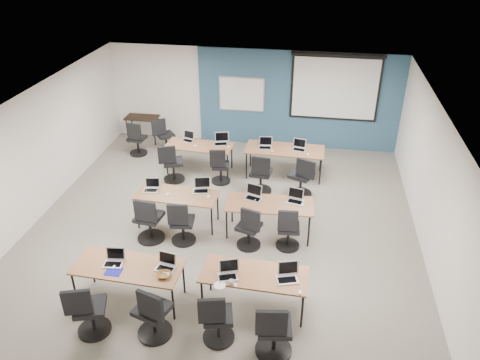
% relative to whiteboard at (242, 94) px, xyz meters
% --- Properties ---
extents(floor, '(8.00, 9.00, 0.02)m').
position_rel_whiteboard_xyz_m(floor, '(0.30, -4.43, -1.45)').
color(floor, '#6B6354').
rests_on(floor, ground).
extents(ceiling, '(8.00, 9.00, 0.02)m').
position_rel_whiteboard_xyz_m(ceiling, '(0.30, -4.43, 1.25)').
color(ceiling, white).
rests_on(ceiling, ground).
extents(wall_back, '(8.00, 0.04, 2.70)m').
position_rel_whiteboard_xyz_m(wall_back, '(0.30, 0.07, -0.10)').
color(wall_back, beige).
rests_on(wall_back, ground).
extents(wall_left, '(0.04, 9.00, 2.70)m').
position_rel_whiteboard_xyz_m(wall_left, '(-3.70, -4.43, -0.10)').
color(wall_left, beige).
rests_on(wall_left, ground).
extents(wall_right, '(0.04, 9.00, 2.70)m').
position_rel_whiteboard_xyz_m(wall_right, '(4.30, -4.43, -0.10)').
color(wall_right, beige).
rests_on(wall_right, ground).
extents(blue_accent_panel, '(5.50, 0.04, 2.70)m').
position_rel_whiteboard_xyz_m(blue_accent_panel, '(1.55, 0.04, -0.10)').
color(blue_accent_panel, '#3D5977').
rests_on(blue_accent_panel, wall_back).
extents(whiteboard, '(1.28, 0.03, 0.98)m').
position_rel_whiteboard_xyz_m(whiteboard, '(0.00, 0.00, 0.00)').
color(whiteboard, '#B2BAC3').
rests_on(whiteboard, wall_back).
extents(projector_screen, '(2.40, 0.10, 1.82)m').
position_rel_whiteboard_xyz_m(projector_screen, '(2.50, -0.02, 0.44)').
color(projector_screen, black).
rests_on(projector_screen, wall_back).
extents(training_table_front_left, '(1.79, 0.75, 0.73)m').
position_rel_whiteboard_xyz_m(training_table_front_left, '(-0.81, -6.61, -0.77)').
color(training_table_front_left, brown).
rests_on(training_table_front_left, floor).
extents(training_table_front_right, '(1.72, 0.72, 0.73)m').
position_rel_whiteboard_xyz_m(training_table_front_right, '(1.26, -6.46, -0.77)').
color(training_table_front_right, olive).
rests_on(training_table_front_right, floor).
extents(training_table_mid_left, '(1.70, 0.71, 0.73)m').
position_rel_whiteboard_xyz_m(training_table_mid_left, '(-0.65, -4.28, -0.77)').
color(training_table_mid_left, brown).
rests_on(training_table_mid_left, floor).
extents(training_table_mid_right, '(1.75, 0.73, 0.73)m').
position_rel_whiteboard_xyz_m(training_table_mid_right, '(1.27, -4.33, -0.77)').
color(training_table_mid_right, olive).
rests_on(training_table_mid_right, floor).
extents(training_table_back_left, '(1.67, 0.70, 0.73)m').
position_rel_whiteboard_xyz_m(training_table_back_left, '(-0.77, -1.91, -0.77)').
color(training_table_back_left, brown).
rests_on(training_table_back_left, floor).
extents(training_table_back_right, '(1.92, 0.80, 0.73)m').
position_rel_whiteboard_xyz_m(training_table_back_right, '(1.37, -1.76, -0.76)').
color(training_table_back_right, brown).
rests_on(training_table_back_right, floor).
extents(laptop_0, '(0.31, 0.27, 0.24)m').
position_rel_whiteboard_xyz_m(laptop_0, '(-1.06, -6.57, -0.66)').
color(laptop_0, '#BCBCBC').
rests_on(laptop_0, training_table_front_left).
extents(mouse_0, '(0.08, 0.11, 0.04)m').
position_rel_whiteboard_xyz_m(mouse_0, '(-1.02, -6.68, -0.71)').
color(mouse_0, white).
rests_on(mouse_0, training_table_front_left).
extents(task_chair_0, '(0.53, 0.52, 1.00)m').
position_rel_whiteboard_xyz_m(task_chair_0, '(-1.17, -7.42, -1.04)').
color(task_chair_0, black).
rests_on(task_chair_0, floor).
extents(laptop_1, '(0.31, 0.26, 0.23)m').
position_rel_whiteboard_xyz_m(laptop_1, '(-0.18, -6.54, -0.66)').
color(laptop_1, '#B8B7C2').
rests_on(laptop_1, training_table_front_left).
extents(mouse_1, '(0.07, 0.11, 0.04)m').
position_rel_whiteboard_xyz_m(mouse_1, '(-0.08, -6.70, -0.71)').
color(mouse_1, white).
rests_on(mouse_1, training_table_front_left).
extents(task_chair_1, '(0.56, 0.54, 1.02)m').
position_rel_whiteboard_xyz_m(task_chair_1, '(-0.17, -7.32, -1.03)').
color(task_chair_1, black).
rests_on(task_chair_1, floor).
extents(laptop_2, '(0.32, 0.27, 0.24)m').
position_rel_whiteboard_xyz_m(laptop_2, '(0.86, -6.57, -0.66)').
color(laptop_2, '#B4B5B7').
rests_on(laptop_2, training_table_front_right).
extents(mouse_2, '(0.06, 0.09, 0.03)m').
position_rel_whiteboard_xyz_m(mouse_2, '(1.01, -6.78, -0.71)').
color(mouse_2, white).
rests_on(mouse_2, training_table_front_right).
extents(task_chair_2, '(0.50, 0.50, 0.98)m').
position_rel_whiteboard_xyz_m(task_chair_2, '(0.80, -7.25, -1.05)').
color(task_chair_2, black).
rests_on(task_chair_2, floor).
extents(laptop_3, '(0.33, 0.28, 0.25)m').
position_rel_whiteboard_xyz_m(laptop_3, '(1.79, -6.47, -0.66)').
color(laptop_3, '#B9B9C6').
rests_on(laptop_3, training_table_front_right).
extents(mouse_3, '(0.06, 0.10, 0.03)m').
position_rel_whiteboard_xyz_m(mouse_3, '(2.01, -6.78, -0.71)').
color(mouse_3, white).
rests_on(mouse_3, training_table_front_right).
extents(task_chair_3, '(0.56, 0.56, 1.03)m').
position_rel_whiteboard_xyz_m(task_chair_3, '(1.67, -7.36, -1.02)').
color(task_chair_3, black).
rests_on(task_chair_3, floor).
extents(laptop_4, '(0.30, 0.26, 0.23)m').
position_rel_whiteboard_xyz_m(laptop_4, '(-1.22, -4.19, -0.66)').
color(laptop_4, '#AEAEAF').
rests_on(laptop_4, training_table_mid_left).
extents(mouse_4, '(0.09, 0.12, 0.04)m').
position_rel_whiteboard_xyz_m(mouse_4, '(-0.83, -4.34, -0.71)').
color(mouse_4, white).
rests_on(mouse_4, training_table_mid_left).
extents(task_chair_4, '(0.55, 0.55, 1.03)m').
position_rel_whiteboard_xyz_m(task_chair_4, '(-1.05, -4.95, -1.02)').
color(task_chair_4, black).
rests_on(task_chair_4, floor).
extents(laptop_5, '(0.34, 0.29, 0.26)m').
position_rel_whiteboard_xyz_m(laptop_5, '(-0.19, -4.05, -0.66)').
color(laptop_5, silver).
rests_on(laptop_5, training_table_mid_left).
extents(mouse_5, '(0.08, 0.11, 0.04)m').
position_rel_whiteboard_xyz_m(mouse_5, '(0.02, -4.28, -0.71)').
color(mouse_5, white).
rests_on(mouse_5, training_table_mid_left).
extents(task_chair_5, '(0.49, 0.49, 0.98)m').
position_rel_whiteboard_xyz_m(task_chair_5, '(-0.39, -4.91, -1.05)').
color(task_chair_5, black).
rests_on(task_chair_5, floor).
extents(laptop_6, '(0.34, 0.29, 0.26)m').
position_rel_whiteboard_xyz_m(laptop_6, '(0.92, -4.15, -0.66)').
color(laptop_6, '#BCBCC2').
rests_on(laptop_6, training_table_mid_right).
extents(mouse_6, '(0.07, 0.10, 0.03)m').
position_rel_whiteboard_xyz_m(mouse_6, '(0.98, -4.28, -0.71)').
color(mouse_6, white).
rests_on(mouse_6, training_table_mid_right).
extents(task_chair_6, '(0.49, 0.48, 0.97)m').
position_rel_whiteboard_xyz_m(task_chair_6, '(0.94, -4.85, -1.05)').
color(task_chair_6, black).
rests_on(task_chair_6, floor).
extents(laptop_7, '(0.32, 0.27, 0.24)m').
position_rel_whiteboard_xyz_m(laptop_7, '(1.77, -4.14, -0.66)').
color(laptop_7, silver).
rests_on(laptop_7, training_table_mid_right).
extents(mouse_7, '(0.08, 0.10, 0.03)m').
position_rel_whiteboard_xyz_m(mouse_7, '(1.93, -4.28, -0.71)').
color(mouse_7, white).
rests_on(mouse_7, training_table_mid_right).
extents(task_chair_7, '(0.47, 0.47, 0.96)m').
position_rel_whiteboard_xyz_m(task_chair_7, '(1.69, -4.75, -1.06)').
color(task_chair_7, black).
rests_on(task_chair_7, floor).
extents(laptop_8, '(0.30, 0.26, 0.23)m').
position_rel_whiteboard_xyz_m(laptop_8, '(-1.11, -1.66, -0.66)').
color(laptop_8, '#AAA9AF').
rests_on(laptop_8, training_table_back_left).
extents(mouse_8, '(0.07, 0.11, 0.04)m').
position_rel_whiteboard_xyz_m(mouse_8, '(-0.85, -1.98, -0.71)').
color(mouse_8, white).
rests_on(mouse_8, training_table_back_left).
extents(task_chair_8, '(0.54, 0.52, 1.00)m').
position_rel_whiteboard_xyz_m(task_chair_8, '(-1.31, -2.51, -1.04)').
color(task_chair_8, black).
rests_on(task_chair_8, floor).
extents(laptop_9, '(0.36, 0.30, 0.27)m').
position_rel_whiteboard_xyz_m(laptop_9, '(-0.24, -1.71, -0.65)').
color(laptop_9, '#AFAEB8').
rests_on(laptop_9, training_table_back_left).
extents(mouse_9, '(0.08, 0.11, 0.03)m').
position_rel_whiteboard_xyz_m(mouse_9, '(-0.02, -1.91, -0.71)').
color(mouse_9, white).
rests_on(mouse_9, training_table_back_left).
extents(task_chair_9, '(0.46, 0.46, 0.95)m').
position_rel_whiteboard_xyz_m(task_chair_9, '(-0.14, -2.42, -1.06)').
color(task_chair_9, black).
rests_on(task_chair_9, floor).
extents(laptop_10, '(0.33, 0.28, 0.25)m').
position_rel_whiteboard_xyz_m(laptop_10, '(0.88, -1.74, -0.66)').
color(laptop_10, '#B8B8B8').
rests_on(laptop_10, training_table_back_right).
extents(mouse_10, '(0.07, 0.10, 0.03)m').
position_rel_whiteboard_xyz_m(mouse_10, '(1.07, -1.94, -0.71)').
color(mouse_10, white).
rests_on(mouse_10, training_table_back_right).
extents(task_chair_10, '(0.53, 0.53, 1.01)m').
position_rel_whiteboard_xyz_m(task_chair_10, '(0.90, -2.71, -1.03)').
color(task_chair_10, black).
rests_on(task_chair_10, floor).
extents(laptop_11, '(0.32, 0.27, 0.24)m').
position_rel_whiteboard_xyz_m(laptop_11, '(1.71, -1.72, -0.66)').
color(laptop_11, '#AAAAAA').
rests_on(laptop_11, training_table_back_right).
extents(mouse_11, '(0.07, 0.10, 0.03)m').
position_rel_whiteboard_xyz_m(mouse_11, '(1.94, -1.99, -0.71)').
color(mouse_11, white).
rests_on(mouse_11, training_table_back_right).
extents(task_chair_11, '(0.58, 0.55, 1.02)m').
position_rel_whiteboard_xyz_m(task_chair_11, '(1.85, -2.71, -1.03)').
color(task_chair_11, black).
rests_on(task_chair_11, floor).
extents(blue_mousepad, '(0.26, 0.22, 0.01)m').
position_rel_whiteboard_xyz_m(blue_mousepad, '(-0.98, -6.78, -0.72)').
color(blue_mousepad, '#151893').
rests_on(blue_mousepad, training_table_front_left).
extents(snack_bowl, '(0.25, 0.25, 0.06)m').
position_rel_whiteboard_xyz_m(snack_bowl, '(-0.15, -6.75, -0.69)').
color(snack_bowl, brown).
rests_on(snack_bowl, training_table_front_left).
extents(snack_plate, '(0.20, 0.20, 0.01)m').
position_rel_whiteboard_xyz_m(snack_plate, '(0.77, -6.82, -0.71)').
color(snack_plate, white).
rests_on(snack_plate, training_table_front_right).
extents(coffee_cup, '(0.09, 0.09, 0.07)m').
position_rel_whiteboard_xyz_m(coffee_cup, '(0.95, -6.78, -0.67)').
color(coffee_cup, white).
rests_on(coffee_cup, snack_plate).
extents(utility_table, '(0.92, 0.51, 0.75)m').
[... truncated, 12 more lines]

